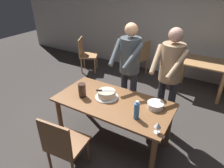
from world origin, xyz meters
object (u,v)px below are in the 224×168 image
(main_dining_table, at_px, (113,108))
(hurricane_lamp, at_px, (82,90))
(chair_near_side, at_px, (64,144))
(background_chair_1, at_px, (139,57))
(person_cutting_cake, at_px, (129,64))
(cake_knife, at_px, (102,90))
(background_chair_3, at_px, (86,53))
(plate_stack, at_px, (155,105))
(cake_on_platter, at_px, (107,94))
(water_bottle, at_px, (137,111))
(wine_glass_near, at_px, (158,125))
(person_standing_beside, at_px, (170,72))
(background_table, at_px, (203,69))

(main_dining_table, xyz_separation_m, hurricane_lamp, (-0.45, -0.12, 0.22))
(chair_near_side, xyz_separation_m, background_chair_1, (-0.41, 3.25, 0.00))
(person_cutting_cake, bearing_deg, cake_knife, -102.05)
(main_dining_table, distance_m, chair_near_side, 0.84)
(cake_knife, xyz_separation_m, background_chair_3, (-1.80, 1.96, -0.37))
(plate_stack, xyz_separation_m, hurricane_lamp, (-1.02, -0.27, 0.07))
(person_cutting_cake, bearing_deg, main_dining_table, -84.22)
(cake_on_platter, bearing_deg, water_bottle, -21.53)
(wine_glass_near, height_order, background_chair_1, background_chair_1)
(wine_glass_near, bearing_deg, chair_near_side, -153.56)
(hurricane_lamp, bearing_deg, person_cutting_cake, 62.37)
(person_standing_beside, bearing_deg, hurricane_lamp, -143.16)
(chair_near_side, bearing_deg, wine_glass_near, 26.44)
(plate_stack, height_order, hurricane_lamp, hurricane_lamp)
(plate_stack, relative_size, person_cutting_cake, 0.13)
(cake_knife, xyz_separation_m, hurricane_lamp, (-0.26, -0.13, -0.01))
(cake_on_platter, xyz_separation_m, cake_knife, (-0.06, -0.04, 0.06))
(person_standing_beside, relative_size, background_table, 1.72)
(main_dining_table, relative_size, chair_near_side, 1.84)
(main_dining_table, height_order, cake_knife, cake_knife)
(plate_stack, height_order, background_chair_3, background_chair_3)
(wine_glass_near, bearing_deg, main_dining_table, 158.42)
(background_chair_3, bearing_deg, plate_stack, -35.30)
(main_dining_table, distance_m, cake_knife, 0.30)
(cake_on_platter, height_order, plate_stack, cake_on_platter)
(main_dining_table, bearing_deg, background_chair_3, 135.35)
(person_cutting_cake, height_order, background_chair_3, person_cutting_cake)
(cake_on_platter, bearing_deg, person_standing_beside, 40.57)
(plate_stack, distance_m, wine_glass_near, 0.49)
(person_cutting_cake, bearing_deg, person_standing_beside, 2.69)
(background_chair_3, bearing_deg, wine_glass_near, -39.56)
(cake_on_platter, bearing_deg, background_table, 65.34)
(main_dining_table, relative_size, background_chair_3, 1.84)
(hurricane_lamp, bearing_deg, chair_near_side, -72.83)
(plate_stack, bearing_deg, background_chair_3, 144.70)
(main_dining_table, distance_m, person_standing_beside, 0.97)
(plate_stack, bearing_deg, person_standing_beside, 88.84)
(plate_stack, xyz_separation_m, water_bottle, (-0.13, -0.33, 0.07))
(cake_knife, xyz_separation_m, water_bottle, (0.63, -0.19, -0.00))
(plate_stack, height_order, water_bottle, water_bottle)
(wine_glass_near, height_order, person_standing_beside, person_standing_beside)
(hurricane_lamp, xyz_separation_m, background_chair_1, (-0.20, 2.58, -0.37))
(chair_near_side, bearing_deg, person_cutting_cake, 82.74)
(water_bottle, height_order, chair_near_side, water_bottle)
(person_cutting_cake, distance_m, person_standing_beside, 0.64)
(background_chair_1, bearing_deg, cake_on_platter, -77.89)
(water_bottle, xyz_separation_m, background_table, (0.45, 2.45, -0.29))
(water_bottle, height_order, background_table, water_bottle)
(person_cutting_cake, height_order, background_table, person_cutting_cake)
(person_standing_beside, relative_size, background_chair_3, 1.91)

